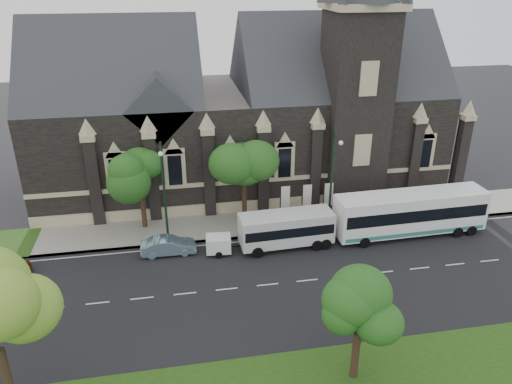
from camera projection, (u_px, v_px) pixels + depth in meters
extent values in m
plane|color=black|center=(227.00, 289.00, 35.16)|extent=(160.00, 160.00, 0.00)
cube|color=gray|center=(213.00, 226.00, 43.64)|extent=(80.00, 5.00, 0.15)
cube|color=black|center=(240.00, 137.00, 51.23)|extent=(40.00, 15.00, 10.00)
cube|color=#2B2D33|center=(117.00, 95.00, 47.19)|extent=(16.00, 15.00, 15.00)
cube|color=#2B2D33|center=(334.00, 86.00, 50.82)|extent=(20.00, 15.00, 15.00)
cube|color=#2B2D33|center=(159.00, 104.00, 43.82)|extent=(6.00, 6.00, 6.00)
cube|color=black|center=(354.00, 110.00, 45.85)|extent=(5.50, 5.50, 18.00)
cube|color=tan|center=(363.00, 6.00, 42.06)|extent=(6.20, 6.20, 0.60)
cube|color=tan|center=(252.00, 181.00, 45.22)|extent=(40.00, 0.22, 0.40)
cube|color=tan|center=(252.00, 206.00, 46.29)|extent=(40.00, 0.25, 1.20)
cube|color=black|center=(231.00, 167.00, 44.10)|extent=(1.20, 0.12, 2.80)
cylinder|color=black|center=(9.00, 384.00, 24.21)|extent=(0.44, 0.44, 4.40)
sphere|color=olive|center=(10.00, 294.00, 23.06)|extent=(3.12, 3.12, 3.12)
cylinder|color=black|center=(355.00, 355.00, 27.01)|extent=(0.44, 0.44, 3.08)
sphere|color=#245019|center=(360.00, 312.00, 25.79)|extent=(3.20, 3.20, 3.20)
sphere|color=#245019|center=(367.00, 294.00, 26.18)|extent=(2.40, 2.40, 2.40)
cylinder|color=black|center=(244.00, 200.00, 44.25)|extent=(0.44, 0.44, 3.96)
sphere|color=#245019|center=(244.00, 162.00, 42.74)|extent=(3.84, 3.84, 3.84)
sphere|color=#245019|center=(251.00, 151.00, 43.20)|extent=(2.88, 2.88, 2.88)
cylinder|color=black|center=(143.00, 208.00, 42.76)|extent=(0.44, 0.44, 3.96)
sphere|color=#245019|center=(139.00, 170.00, 41.28)|extent=(3.68, 3.68, 3.68)
sphere|color=#245019|center=(147.00, 159.00, 41.73)|extent=(2.76, 2.76, 2.76)
cylinder|color=black|center=(331.00, 183.00, 41.49)|extent=(0.20, 0.20, 9.00)
cylinder|color=black|center=(338.00, 139.00, 39.05)|extent=(0.10, 1.60, 0.10)
sphere|color=silver|center=(341.00, 143.00, 38.37)|extent=(0.36, 0.36, 0.36)
cylinder|color=black|center=(165.00, 195.00, 39.19)|extent=(0.20, 0.20, 9.00)
cylinder|color=black|center=(160.00, 149.00, 36.74)|extent=(0.10, 1.60, 0.10)
sphere|color=silver|center=(161.00, 154.00, 36.06)|extent=(0.36, 0.36, 0.36)
cylinder|color=black|center=(280.00, 204.00, 43.39)|extent=(0.10, 0.10, 4.00)
cube|color=white|center=(285.00, 198.00, 43.22)|extent=(0.80, 0.04, 2.20)
cylinder|color=black|center=(302.00, 203.00, 43.72)|extent=(0.10, 0.10, 4.00)
cube|color=white|center=(307.00, 196.00, 43.55)|extent=(0.80, 0.04, 2.20)
cylinder|color=black|center=(323.00, 201.00, 44.05)|extent=(0.10, 0.10, 4.00)
cube|color=white|center=(329.00, 194.00, 43.88)|extent=(0.80, 0.04, 2.20)
cube|color=white|center=(410.00, 212.00, 41.70)|extent=(13.25, 3.10, 3.39)
cube|color=black|center=(411.00, 209.00, 41.60)|extent=(12.72, 3.12, 1.08)
cube|color=#2D7E6D|center=(408.00, 226.00, 42.27)|extent=(12.72, 3.11, 0.35)
cylinder|color=black|center=(365.00, 243.00, 40.30)|extent=(0.91, 0.30, 0.90)
cylinder|color=black|center=(352.00, 227.00, 42.75)|extent=(0.91, 0.30, 0.90)
cylinder|color=black|center=(458.00, 232.00, 41.92)|extent=(0.91, 0.30, 0.90)
cylinder|color=black|center=(440.00, 218.00, 44.36)|extent=(0.91, 0.30, 0.90)
cylinder|color=black|center=(471.00, 231.00, 42.17)|extent=(0.91, 0.30, 0.90)
cylinder|color=black|center=(453.00, 216.00, 44.61)|extent=(0.91, 0.30, 0.90)
cube|color=silver|center=(286.00, 228.00, 40.00)|extent=(7.80, 2.76, 2.52)
cube|color=black|center=(286.00, 227.00, 39.94)|extent=(7.49, 2.79, 0.83)
cylinder|color=black|center=(258.00, 253.00, 38.89)|extent=(0.91, 0.32, 0.90)
cylinder|color=black|center=(251.00, 238.00, 41.04)|extent=(0.91, 0.32, 0.90)
cylinder|color=black|center=(317.00, 245.00, 39.92)|extent=(0.91, 0.32, 0.90)
cylinder|color=black|center=(308.00, 231.00, 42.06)|extent=(0.91, 0.32, 0.90)
cylinder|color=black|center=(326.00, 244.00, 40.07)|extent=(0.91, 0.32, 0.90)
cylinder|color=black|center=(316.00, 230.00, 42.22)|extent=(0.91, 0.32, 0.90)
cube|color=white|center=(218.00, 244.00, 39.30)|extent=(2.10, 1.65, 1.28)
cylinder|color=black|center=(219.00, 255.00, 38.88)|extent=(0.57, 0.24, 0.55)
cylinder|color=black|center=(218.00, 245.00, 40.22)|extent=(0.57, 0.24, 0.55)
cylinder|color=black|center=(234.00, 247.00, 39.55)|extent=(1.19, 0.18, 0.08)
imported|color=#7295A5|center=(168.00, 246.00, 39.31)|extent=(4.41, 1.56, 1.45)
imported|color=maroon|center=(2.00, 268.00, 36.41)|extent=(4.16, 1.91, 1.38)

